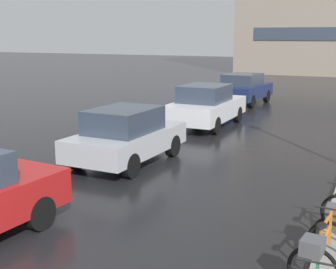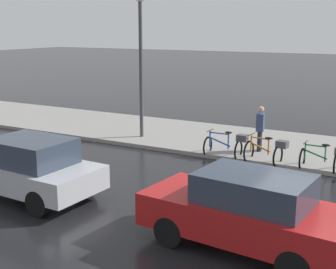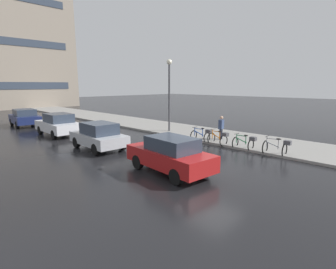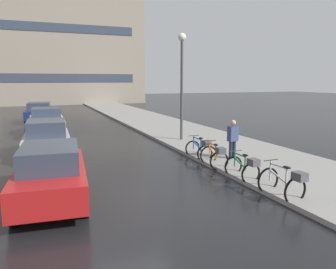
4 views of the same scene
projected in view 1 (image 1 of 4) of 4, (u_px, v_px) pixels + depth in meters
bicycle_third at (320, 252)px, 6.67m from camera, size 0.85×1.38×0.96m
car_silver at (126, 135)px, 12.95m from camera, size 2.00×3.94×1.56m
car_white at (206, 106)px, 18.22m from camera, size 2.02×4.36×1.63m
car_navy at (243, 88)px, 24.18m from camera, size 2.27×4.03×1.56m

